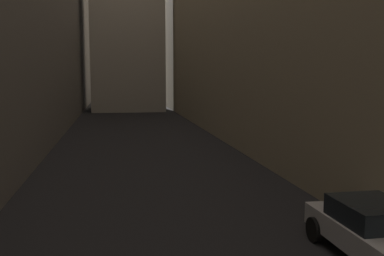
{
  "coord_description": "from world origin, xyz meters",
  "views": [
    {
      "loc": [
        -1.69,
        14.38,
        4.49
      ],
      "look_at": [
        0.0,
        23.98,
        3.3
      ],
      "focal_mm": 41.19,
      "sensor_mm": 36.0,
      "label": 1
    }
  ],
  "objects": [
    {
      "name": "ground_plane",
      "position": [
        0.0,
        48.0,
        0.0
      ],
      "size": [
        264.0,
        264.0,
        0.0
      ],
      "primitive_type": "plane",
      "color": "black"
    },
    {
      "name": "parked_car_right_far",
      "position": [
        4.4,
        23.71,
        0.75
      ],
      "size": [
        1.91,
        4.1,
        1.44
      ],
      "rotation": [
        0.0,
        0.0,
        1.57
      ],
      "color": "#B7B7BC",
      "rests_on": "ground"
    }
  ]
}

